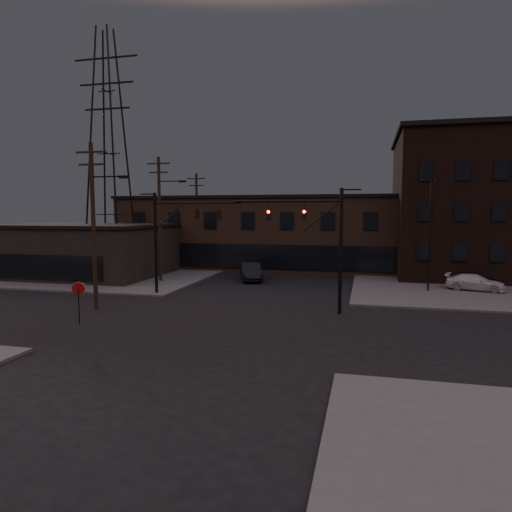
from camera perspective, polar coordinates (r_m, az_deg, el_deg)
The scene contains 17 objects.
ground at distance 26.86m, azimuth -4.34°, elevation -8.51°, with size 140.00×140.00×0.00m, color black.
sidewalk_nw at distance 56.00m, azimuth -18.91°, elevation -1.37°, with size 30.00×30.00×0.15m, color #474744.
building_row at distance 53.44m, azimuth 5.00°, elevation 2.82°, with size 40.00×12.00×8.00m, color #4E3729.
building_right at distance 52.62m, azimuth 29.18°, elevation 5.37°, with size 22.00×16.00×14.00m, color black.
building_left at distance 49.69m, azimuth -20.78°, elevation 0.54°, with size 16.00×12.00×5.00m, color black.
traffic_signal_near at distance 29.43m, azimuth 8.34°, elevation 2.40°, with size 7.12×0.24×8.00m.
traffic_signal_far at distance 36.00m, azimuth -10.63°, elevation 3.05°, with size 7.12×0.24×8.00m.
stop_sign at distance 28.30m, azimuth -21.31°, elevation -4.34°, with size 0.72×0.33×2.48m.
utility_pole_near at distance 32.02m, azimuth -19.57°, elevation 4.06°, with size 3.70×0.28×11.00m.
utility_pole_mid at distance 42.98m, azimuth -11.88°, elevation 4.90°, with size 3.70×0.28×11.50m.
utility_pole_far at distance 54.43m, azimuth -7.41°, elevation 4.72°, with size 2.20×0.28×11.00m.
transmission_tower at distance 50.47m, azimuth -17.95°, elevation 12.08°, with size 7.00×7.00×25.00m, color black, non-canonical shape.
lot_light_a at distance 39.08m, azimuth 20.96°, elevation 3.70°, with size 1.50×0.28×9.14m.
lot_light_b at distance 45.10m, azimuth 27.76°, elevation 3.63°, with size 1.50×0.28×9.14m.
parked_car_lot_a at distance 42.22m, azimuth 25.62°, elevation -2.70°, with size 1.69×4.21×1.43m, color black.
parked_car_lot_b at distance 41.23m, azimuth 25.72°, elevation -2.98°, with size 1.83×4.50×1.31m, color silver.
car_crossing at distance 43.43m, azimuth -0.66°, elevation -1.97°, with size 1.78×5.11×1.68m, color black.
Camera 1 is at (8.13, -24.76, 6.51)m, focal length 32.00 mm.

